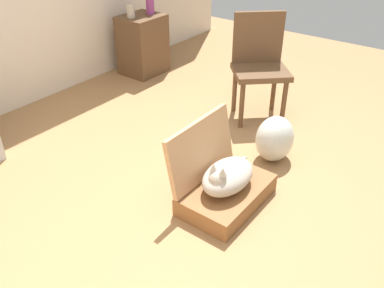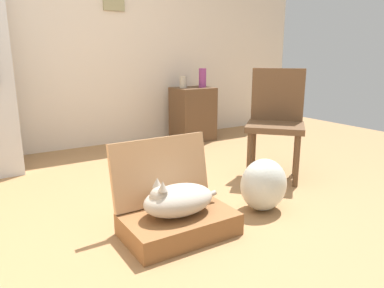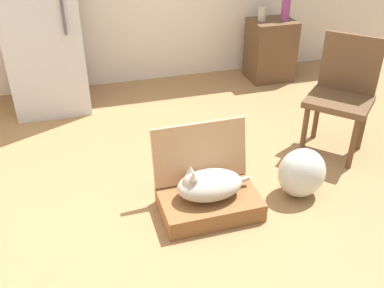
{
  "view_description": "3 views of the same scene",
  "coord_description": "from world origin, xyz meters",
  "px_view_note": "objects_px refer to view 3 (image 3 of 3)",
  "views": [
    {
      "loc": [
        -1.95,
        -1.34,
        1.84
      ],
      "look_at": [
        -0.18,
        -0.0,
        0.45
      ],
      "focal_mm": 38.23,
      "sensor_mm": 36.0,
      "label": 1
    },
    {
      "loc": [
        -1.06,
        -1.94,
        1.06
      ],
      "look_at": [
        0.13,
        -0.04,
        0.5
      ],
      "focal_mm": 33.85,
      "sensor_mm": 36.0,
      "label": 2
    },
    {
      "loc": [
        -0.84,
        -2.4,
        1.92
      ],
      "look_at": [
        -0.06,
        0.22,
        0.29
      ],
      "focal_mm": 40.98,
      "sensor_mm": 36.0,
      "label": 3
    }
  ],
  "objects_px": {
    "suitcase_base": "(209,204)",
    "refrigerator": "(40,17)",
    "plastic_bag_white": "(302,173)",
    "chair": "(343,91)",
    "vase_short": "(286,9)",
    "vase_tall": "(262,14)",
    "side_table": "(270,50)",
    "cat": "(208,185)"
  },
  "relations": [
    {
      "from": "chair",
      "to": "vase_tall",
      "type": "bearing_deg",
      "value": 136.24
    },
    {
      "from": "suitcase_base",
      "to": "vase_short",
      "type": "bearing_deg",
      "value": 53.15
    },
    {
      "from": "refrigerator",
      "to": "chair",
      "type": "xyz_separation_m",
      "value": [
        2.21,
        -1.52,
        -0.37
      ]
    },
    {
      "from": "suitcase_base",
      "to": "side_table",
      "type": "distance_m",
      "value": 2.51
    },
    {
      "from": "refrigerator",
      "to": "vase_tall",
      "type": "height_order",
      "value": "refrigerator"
    },
    {
      "from": "plastic_bag_white",
      "to": "refrigerator",
      "type": "distance_m",
      "value": 2.68
    },
    {
      "from": "vase_short",
      "to": "vase_tall",
      "type": "bearing_deg",
      "value": 163.67
    },
    {
      "from": "cat",
      "to": "plastic_bag_white",
      "type": "distance_m",
      "value": 0.69
    },
    {
      "from": "cat",
      "to": "side_table",
      "type": "relative_size",
      "value": 0.79
    },
    {
      "from": "refrigerator",
      "to": "vase_tall",
      "type": "distance_m",
      "value": 2.24
    },
    {
      "from": "suitcase_base",
      "to": "plastic_bag_white",
      "type": "distance_m",
      "value": 0.69
    },
    {
      "from": "vase_tall",
      "to": "vase_short",
      "type": "xyz_separation_m",
      "value": [
        0.23,
        -0.07,
        0.05
      ]
    },
    {
      "from": "side_table",
      "to": "chair",
      "type": "height_order",
      "value": "chair"
    },
    {
      "from": "side_table",
      "to": "cat",
      "type": "bearing_deg",
      "value": -124.36
    },
    {
      "from": "refrigerator",
      "to": "side_table",
      "type": "distance_m",
      "value": 2.42
    },
    {
      "from": "plastic_bag_white",
      "to": "vase_short",
      "type": "relative_size",
      "value": 1.58
    },
    {
      "from": "suitcase_base",
      "to": "side_table",
      "type": "relative_size",
      "value": 1.0
    },
    {
      "from": "refrigerator",
      "to": "vase_short",
      "type": "relative_size",
      "value": 7.65
    },
    {
      "from": "cat",
      "to": "plastic_bag_white",
      "type": "relative_size",
      "value": 1.42
    },
    {
      "from": "suitcase_base",
      "to": "cat",
      "type": "height_order",
      "value": "cat"
    },
    {
      "from": "cat",
      "to": "vase_tall",
      "type": "relative_size",
      "value": 3.77
    },
    {
      "from": "plastic_bag_white",
      "to": "vase_tall",
      "type": "bearing_deg",
      "value": 73.88
    },
    {
      "from": "cat",
      "to": "vase_tall",
      "type": "height_order",
      "value": "vase_tall"
    },
    {
      "from": "refrigerator",
      "to": "vase_short",
      "type": "xyz_separation_m",
      "value": [
        2.47,
        0.01,
        -0.11
      ]
    },
    {
      "from": "plastic_bag_white",
      "to": "side_table",
      "type": "relative_size",
      "value": 0.56
    },
    {
      "from": "vase_short",
      "to": "chair",
      "type": "relative_size",
      "value": 0.25
    },
    {
      "from": "vase_tall",
      "to": "vase_short",
      "type": "relative_size",
      "value": 0.6
    },
    {
      "from": "side_table",
      "to": "vase_short",
      "type": "xyz_separation_m",
      "value": [
        0.12,
        -0.04,
        0.44
      ]
    },
    {
      "from": "refrigerator",
      "to": "vase_tall",
      "type": "relative_size",
      "value": 12.83
    },
    {
      "from": "vase_tall",
      "to": "suitcase_base",
      "type": "bearing_deg",
      "value": -121.49
    },
    {
      "from": "suitcase_base",
      "to": "side_table",
      "type": "xyz_separation_m",
      "value": [
        1.4,
        2.06,
        0.26
      ]
    },
    {
      "from": "side_table",
      "to": "vase_short",
      "type": "height_order",
      "value": "vase_short"
    },
    {
      "from": "cat",
      "to": "chair",
      "type": "distance_m",
      "value": 1.39
    },
    {
      "from": "refrigerator",
      "to": "side_table",
      "type": "height_order",
      "value": "refrigerator"
    },
    {
      "from": "refrigerator",
      "to": "chair",
      "type": "distance_m",
      "value": 2.71
    },
    {
      "from": "plastic_bag_white",
      "to": "chair",
      "type": "height_order",
      "value": "chair"
    },
    {
      "from": "refrigerator",
      "to": "plastic_bag_white",
      "type": "bearing_deg",
      "value": -50.93
    },
    {
      "from": "suitcase_base",
      "to": "vase_short",
      "type": "relative_size",
      "value": 2.84
    },
    {
      "from": "vase_short",
      "to": "suitcase_base",
      "type": "bearing_deg",
      "value": -126.85
    },
    {
      "from": "cat",
      "to": "plastic_bag_white",
      "type": "bearing_deg",
      "value": 0.18
    },
    {
      "from": "suitcase_base",
      "to": "side_table",
      "type": "height_order",
      "value": "side_table"
    },
    {
      "from": "suitcase_base",
      "to": "refrigerator",
      "type": "xyz_separation_m",
      "value": [
        -0.95,
        2.01,
        0.82
      ]
    }
  ]
}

